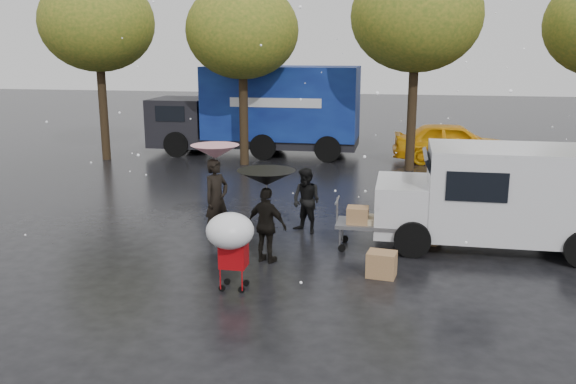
% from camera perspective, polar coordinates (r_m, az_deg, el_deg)
% --- Properties ---
extents(ground, '(90.00, 90.00, 0.00)m').
position_cam_1_polar(ground, '(12.47, -0.11, -6.50)').
color(ground, black).
rests_on(ground, ground).
extents(person_pink, '(0.71, 0.80, 1.83)m').
position_cam_1_polar(person_pink, '(13.76, -6.71, -0.68)').
color(person_pink, black).
rests_on(person_pink, ground).
extents(person_middle, '(0.94, 0.88, 1.53)m').
position_cam_1_polar(person_middle, '(14.14, 1.73, -0.84)').
color(person_middle, black).
rests_on(person_middle, ground).
extents(person_black, '(0.98, 0.67, 1.54)m').
position_cam_1_polar(person_black, '(12.22, -1.99, -3.13)').
color(person_black, black).
rests_on(person_black, ground).
extents(umbrella_pink, '(1.08, 1.08, 2.15)m').
position_cam_1_polar(umbrella_pink, '(13.54, -6.84, 3.75)').
color(umbrella_pink, '#4C4C4C').
rests_on(umbrella_pink, ground).
extents(umbrella_black, '(1.16, 1.16, 1.90)m').
position_cam_1_polar(umbrella_black, '(11.97, -2.03, 1.33)').
color(umbrella_black, '#4C4C4C').
rests_on(umbrella_black, ground).
extents(vendor_cart, '(1.52, 0.80, 1.27)m').
position_cam_1_polar(vendor_cart, '(13.13, 8.22, -2.29)').
color(vendor_cart, slate).
rests_on(vendor_cart, ground).
extents(shopping_cart, '(0.84, 0.84, 1.46)m').
position_cam_1_polar(shopping_cart, '(10.67, -5.39, -4.02)').
color(shopping_cart, '#B50A0F').
rests_on(shopping_cart, ground).
extents(white_van, '(4.91, 2.18, 2.20)m').
position_cam_1_polar(white_van, '(13.76, 19.24, -0.31)').
color(white_van, silver).
rests_on(white_van, ground).
extents(blue_truck, '(8.30, 2.60, 3.50)m').
position_cam_1_polar(blue_truck, '(24.47, -2.53, 7.61)').
color(blue_truck, navy).
rests_on(blue_truck, ground).
extents(box_ground_near, '(0.59, 0.50, 0.48)m').
position_cam_1_polar(box_ground_near, '(11.75, 8.75, -6.70)').
color(box_ground_near, olive).
rests_on(box_ground_near, ground).
extents(box_ground_far, '(0.55, 0.50, 0.35)m').
position_cam_1_polar(box_ground_far, '(13.88, 13.09, -4.00)').
color(box_ground_far, olive).
rests_on(box_ground_far, ground).
extents(yellow_taxi, '(4.49, 1.97, 1.51)m').
position_cam_1_polar(yellow_taxi, '(23.68, 15.17, 4.50)').
color(yellow_taxi, '#F6AA0C').
rests_on(yellow_taxi, ground).
extents(tree_row, '(21.60, 4.40, 7.12)m').
position_cam_1_polar(tree_row, '(21.69, 3.75, 15.48)').
color(tree_row, black).
rests_on(tree_row, ground).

